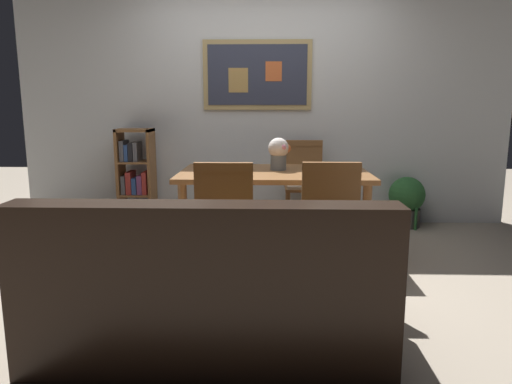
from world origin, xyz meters
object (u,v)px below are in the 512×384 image
Objects in this scene: dining_chair_near_right at (328,215)px; leather_couch at (211,293)px; dining_chair_far_right at (304,177)px; tv_remote at (324,170)px; dining_chair_near_left at (225,216)px; bookshelf at (136,182)px; flower_vase at (279,152)px; dining_table at (274,181)px; potted_ivy at (407,200)px.

leather_couch is (-0.70, -0.83, -0.22)m from dining_chair_near_right.
dining_chair_near_right is (0.04, -1.69, 0.00)m from dining_chair_far_right.
tv_remote is (0.10, -0.84, 0.19)m from dining_chair_far_right.
dining_chair_near_left is 0.88× the size of bookshelf.
bookshelf is 1.74m from flower_vase.
tv_remote is at bearing 65.62° from leather_couch.
leather_couch is 1.89m from tv_remote.
dining_table is at bearing 68.91° from dining_chair_near_left.
tv_remote is at bearing 49.65° from dining_chair_near_left.
dining_chair_far_right is (0.32, 0.87, -0.10)m from dining_table.
dining_chair_far_right is 0.88× the size of bookshelf.
flower_vase is (-0.32, 0.90, 0.34)m from dining_chair_near_right.
potted_ivy is 1.73m from flower_vase.
leather_couch reaches higher than potted_ivy.
dining_chair_near_right is (0.36, -0.83, -0.10)m from dining_table.
leather_couch is 11.17× the size of tv_remote.
bookshelf reaches higher than flower_vase.
flower_vase is (0.04, 0.08, 0.24)m from dining_table.
tv_remote is at bearing -136.59° from potted_ivy.
potted_ivy is 1.98× the size of flower_vase.
dining_chair_near_right is 2.08m from potted_ivy.
bookshelf is at bearing 136.37° from dining_chair_near_right.
dining_chair_near_right is 0.88m from tv_remote.
dining_chair_near_right is (0.70, 0.04, 0.00)m from dining_chair_near_left.
dining_table is 1.72m from leather_couch.
dining_chair_far_right reaches higher than dining_table.
bookshelf is at bearing 148.17° from dining_table.
dining_table is at bearing -145.80° from potted_ivy.
dining_chair_far_right is at bearing 69.32° from dining_chair_near_left.
dining_table is 0.93m from dining_chair_far_right.
flower_vase reaches higher than potted_ivy.
dining_table is 0.44m from tv_remote.
flower_vase is at bearing 109.77° from dining_chair_near_right.
flower_vase reaches higher than dining_table.
dining_chair_near_right is at bearing 3.22° from dining_chair_near_left.
dining_chair_near_left is 1.85m from dining_chair_far_right.
dining_chair_near_left is at bearing -111.09° from dining_table.
dining_chair_near_left is 1.66× the size of potted_ivy.
potted_ivy is (1.74, 1.82, -0.26)m from dining_chair_near_left.
bookshelf reaches higher than dining_chair_near_right.
dining_chair_far_right is 0.51× the size of leather_couch.
leather_couch reaches higher than tv_remote.
leather_couch is 6.50× the size of flower_vase.
bookshelf reaches higher than dining_chair_far_right.
bookshelf reaches higher than dining_chair_near_left.
potted_ivy is at bearing 46.31° from dining_chair_near_left.
dining_chair_near_right is at bearing -88.49° from dining_chair_far_right.
dining_chair_far_right is 1.66× the size of potted_ivy.
potted_ivy is at bearing 59.68° from dining_chair_near_right.
tv_remote is at bearing 3.55° from dining_table.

